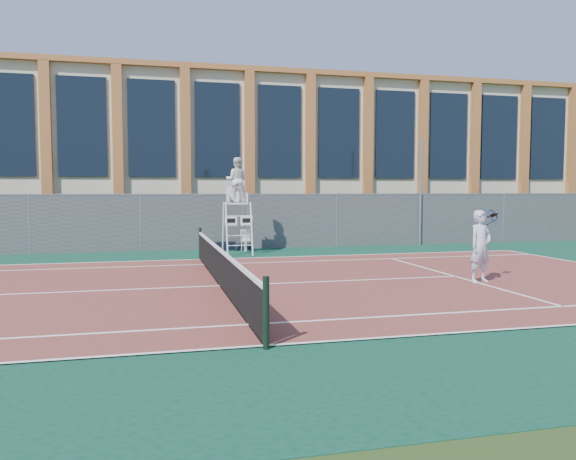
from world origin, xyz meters
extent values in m
plane|color=#233814|center=(0.00, 0.00, 0.00)|extent=(120.00, 120.00, 0.00)
cube|color=#0C3620|center=(0.00, 1.00, 0.01)|extent=(36.00, 20.00, 0.01)
cube|color=brown|center=(0.00, 0.00, 0.02)|extent=(23.77, 10.97, 0.02)
cylinder|color=black|center=(0.00, -5.60, 0.55)|extent=(0.10, 0.10, 1.10)
cylinder|color=black|center=(0.00, 5.60, 0.55)|extent=(0.10, 0.10, 1.10)
cube|color=black|center=(0.00, 0.00, 0.46)|extent=(0.03, 11.00, 0.86)
cube|color=white|center=(0.00, 0.00, 0.92)|extent=(0.06, 11.20, 0.07)
cube|color=black|center=(0.00, 10.00, 1.10)|extent=(40.00, 1.40, 2.20)
cube|color=beige|center=(0.00, 18.00, 4.00)|extent=(44.00, 10.00, 8.00)
cube|color=#A35F2F|center=(0.00, 18.00, 8.10)|extent=(45.00, 10.60, 0.25)
cylinder|color=#9EA0A5|center=(9.79, 8.70, 2.31)|extent=(0.12, 0.12, 4.63)
cylinder|color=white|center=(1.03, 6.49, 0.95)|extent=(0.06, 0.55, 1.98)
cylinder|color=white|center=(1.95, 6.49, 0.95)|extent=(0.06, 0.55, 1.98)
cylinder|color=white|center=(1.03, 7.51, 0.95)|extent=(0.06, 0.55, 1.98)
cylinder|color=white|center=(1.95, 7.51, 0.95)|extent=(0.06, 0.55, 1.98)
cube|color=white|center=(1.49, 7.00, 1.89)|extent=(0.71, 0.61, 0.06)
cube|color=white|center=(1.49, 7.28, 2.24)|extent=(0.71, 0.05, 0.61)
cube|color=white|center=(1.21, 6.59, 1.28)|extent=(0.45, 0.03, 0.35)
cube|color=white|center=(1.78, 6.59, 1.28)|extent=(0.45, 0.03, 0.35)
imported|color=white|center=(1.49, 7.05, 2.75)|extent=(0.95, 0.83, 1.67)
cube|color=silver|center=(2.01, 7.93, 0.42)|extent=(0.46, 0.46, 0.04)
cube|color=silver|center=(1.98, 8.11, 0.64)|extent=(0.39, 0.12, 0.42)
cylinder|color=silver|center=(1.89, 7.75, 0.20)|extent=(0.03, 0.03, 0.39)
cylinder|color=silver|center=(2.20, 7.81, 0.20)|extent=(0.03, 0.03, 0.39)
cylinder|color=silver|center=(1.83, 8.06, 0.20)|extent=(0.03, 0.03, 0.39)
cylinder|color=silver|center=(2.14, 8.12, 0.20)|extent=(0.03, 0.03, 0.39)
cube|color=black|center=(1.20, 8.37, 0.18)|extent=(0.85, 0.52, 0.34)
cube|color=black|center=(1.90, 8.23, 0.14)|extent=(0.69, 0.38, 0.26)
imported|color=silver|center=(6.50, -1.03, 0.95)|extent=(0.76, 0.60, 1.84)
torus|color=#14254B|center=(6.99, -0.79, 1.72)|extent=(0.38, 0.30, 0.30)
sphere|color=#CCE533|center=(7.09, -0.61, 1.67)|extent=(0.07, 0.07, 0.07)
camera|label=1|loc=(-1.64, -13.63, 2.36)|focal=35.00mm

